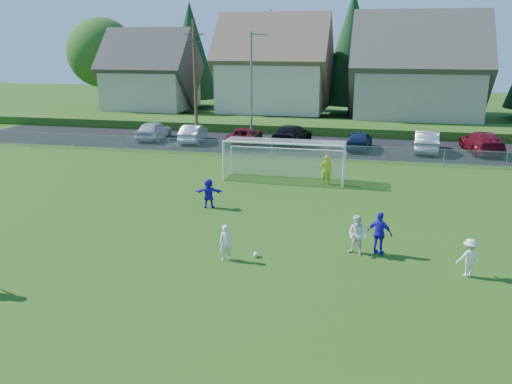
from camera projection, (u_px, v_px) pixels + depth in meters
The scene contains 23 objects.
ground at pixel (204, 292), 18.68m from camera, with size 160.00×160.00×0.00m, color #193D0C.
asphalt_lot at pixel (309, 145), 44.47m from camera, with size 60.00×60.00×0.00m, color black.
grass_embankment at pixel (319, 127), 51.40m from camera, with size 70.00×6.00×0.80m, color #1E420F.
soccer_ball at pixel (256, 255), 21.68m from camera, with size 0.22×0.22×0.22m, color white.
player_white_a at pixel (226, 243), 21.26m from camera, with size 0.52×0.34×1.43m, color white.
player_white_b at pixel (357, 235), 21.75m from camera, with size 0.81×0.63×1.66m, color white.
player_white_c at pixel (469, 257), 19.81m from camera, with size 0.93×0.54×1.44m, color white.
player_blue_a at pixel (380, 233), 21.80m from camera, with size 1.04×0.43×1.77m, color #2815C5.
player_blue_b at pixel (209, 193), 27.91m from camera, with size 1.43×0.46×1.54m, color #2815C5.
goalkeeper at pixel (326, 170), 32.42m from camera, with size 0.65×0.43×1.79m, color #B2C417.
car_a at pixel (154, 130), 46.96m from camera, with size 1.89×4.70×1.60m, color silver.
car_b at pixel (193, 133), 45.77m from camera, with size 1.56×4.47×1.47m, color silver.
car_c at pixel (245, 136), 44.61m from camera, with size 2.41×5.22×1.45m, color #5F0A15.
car_d at pixel (291, 135), 44.55m from camera, with size 2.30×5.66×1.64m, color black.
car_e at pixel (360, 140), 42.67m from camera, with size 1.80×4.47×1.52m, color #132244.
car_f at pixel (426, 141), 41.78m from camera, with size 1.74×4.99×1.64m, color #B3B3B3.
car_g at pixel (482, 142), 41.43m from camera, with size 2.29×5.63×1.63m, color maroon.
soccer_goal at pixel (285, 154), 33.29m from camera, with size 7.42×1.90×2.50m.
chainlink_fence at pixel (299, 151), 39.15m from camera, with size 52.06×0.06×1.20m.
streetlight at pixel (252, 86), 42.70m from camera, with size 1.38×0.18×9.00m.
utility_pole at pixel (195, 80), 44.64m from camera, with size 1.60×0.26×10.00m.
houses_row at pixel (349, 50), 56.09m from camera, with size 53.90×11.45×13.27m.
tree_row at pixel (344, 53), 62.29m from camera, with size 65.98×12.36×13.80m.
Camera 1 is at (5.54, -16.20, 8.43)m, focal length 38.00 mm.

